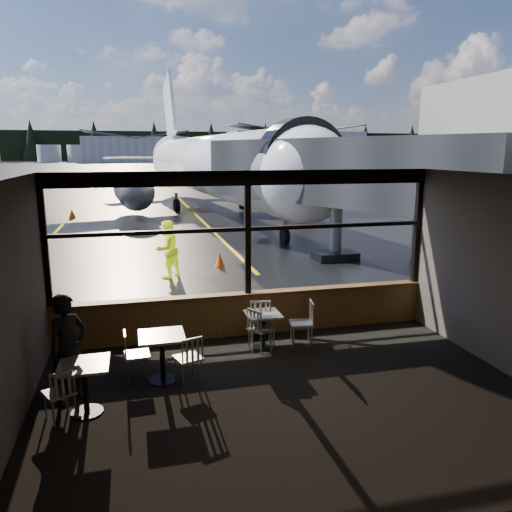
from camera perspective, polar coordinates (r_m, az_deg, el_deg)
name	(u,v)px	position (r m, az deg, el deg)	size (l,w,h in m)	color
ground_plane	(140,167)	(130.05, -13.12, 9.90)	(520.00, 520.00, 0.00)	black
carpet_floor	(290,399)	(8.30, 3.93, -15.96)	(8.00, 6.00, 0.01)	black
ceiling	(294,178)	(7.35, 4.32, 8.88)	(8.00, 6.00, 0.04)	#38332D
wall_left	(7,314)	(7.49, -26.61, -5.96)	(0.04, 6.00, 3.50)	#514740
wall_back	(389,380)	(5.06, 14.96, -13.49)	(8.00, 0.04, 3.50)	#514740
window_sill	(248,314)	(10.79, -0.94, -6.65)	(8.00, 0.28, 0.90)	brown
window_header	(247,178)	(10.24, -0.99, 8.92)	(8.00, 0.18, 0.30)	black
mullion_left	(44,242)	(10.25, -23.04, 1.49)	(0.12, 0.12, 2.60)	black
mullion_centre	(248,234)	(10.37, -0.97, 2.56)	(0.12, 0.12, 2.60)	black
mullion_right	(417,227)	(11.88, 17.96, 3.18)	(0.12, 0.12, 2.60)	black
window_transom	(248,229)	(10.35, -0.97, 3.11)	(8.00, 0.10, 0.08)	black
airliner	(213,125)	(32.62, -4.95, 14.65)	(29.79, 35.75, 10.92)	white
jet_bridge	(317,197)	(16.62, 6.94, 6.67)	(8.96, 10.95, 4.78)	#2E2F31
cafe_table_near	(263,331)	(10.06, 0.82, -8.55)	(0.67, 0.67, 0.74)	#99948D
cafe_table_mid	(162,358)	(8.84, -10.64, -11.40)	(0.76, 0.76, 0.84)	gray
cafe_table_left	(85,389)	(8.13, -18.92, -14.16)	(0.73, 0.73, 0.80)	#9B968F
chair_near_e	(301,324)	(10.17, 5.20, -7.73)	(0.52, 0.52, 0.95)	beige
chair_near_w	(261,329)	(9.92, 0.62, -8.37)	(0.49, 0.49, 0.90)	beige
chair_near_n	(261,327)	(9.97, 0.60, -8.07)	(0.52, 0.52, 0.96)	#B2ADA0
chair_mid_s	(188,358)	(8.71, -7.77, -11.53)	(0.48, 0.48, 0.87)	#A9A598
chair_mid_w	(137,355)	(9.01, -13.43, -10.94)	(0.47, 0.47, 0.87)	#BCB7AA
chair_left_s	(59,393)	(8.10, -21.57, -14.36)	(0.45, 0.45, 0.82)	#ADA89C
passenger	(68,349)	(8.38, -20.65, -9.93)	(0.64, 0.42, 1.76)	black
ground_crew	(167,249)	(15.71, -10.14, 0.77)	(0.87, 0.68, 1.80)	#BFF219
cone_nose	(219,259)	(17.15, -4.20, -0.39)	(0.34, 0.34, 0.48)	orange
cone_wing	(72,214)	(31.28, -20.29, 4.55)	(0.40, 0.40, 0.55)	#E53D07
hangar_mid	(136,148)	(194.99, -13.56, 11.93)	(38.00, 15.00, 10.00)	silver
hangar_right	(295,145)	(198.03, 4.51, 12.50)	(50.00, 20.00, 12.00)	silver
fuel_tank_a	(49,153)	(193.96, -22.57, 10.77)	(8.00, 8.00, 6.00)	silver
fuel_tank_b	(79,153)	(192.79, -19.58, 10.99)	(8.00, 8.00, 6.00)	silver
fuel_tank_c	(108,153)	(192.13, -16.56, 11.18)	(8.00, 8.00, 6.00)	silver
treeline	(135,146)	(219.99, -13.65, 12.15)	(360.00, 3.00, 12.00)	black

